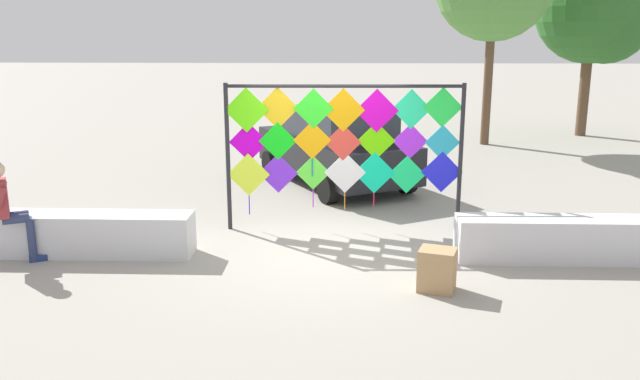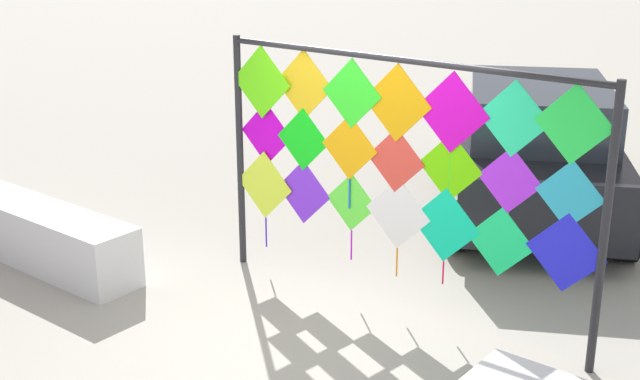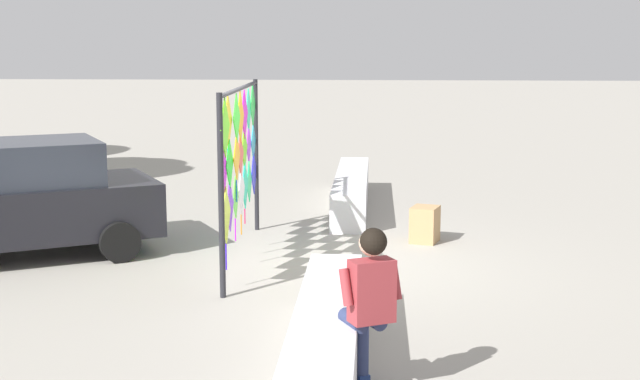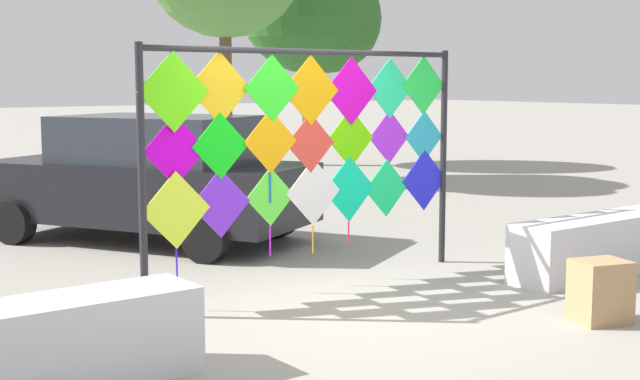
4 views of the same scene
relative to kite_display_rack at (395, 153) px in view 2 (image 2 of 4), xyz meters
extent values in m
plane|color=#9E998E|center=(-0.26, -1.15, -1.50)|extent=(120.00, 120.00, 0.00)
cylinder|color=#232328|center=(-1.84, -0.06, -0.31)|extent=(0.07, 0.07, 2.38)
cylinder|color=#232328|center=(1.89, 0.05, -0.31)|extent=(0.07, 0.07, 2.38)
cylinder|color=#232328|center=(0.03, 0.00, 0.83)|extent=(3.73, 0.17, 0.06)
cube|color=#D7F434|center=(-1.52, -0.06, -0.59)|extent=(0.70, 0.03, 0.70)
cylinder|color=#3616E5|center=(-1.52, -0.05, -1.10)|extent=(0.02, 0.02, 0.32)
cube|color=#7329EC|center=(-1.04, -0.02, -0.57)|extent=(0.64, 0.03, 0.64)
cube|color=#5CF73B|center=(-0.47, 0.00, -0.56)|extent=(0.56, 0.03, 0.56)
cylinder|color=#C116E5|center=(-0.47, 0.01, -0.99)|extent=(0.02, 0.02, 0.30)
cube|color=white|center=(0.04, 0.00, -0.55)|extent=(0.67, 0.03, 0.67)
cylinder|color=orange|center=(0.04, 0.01, -1.03)|extent=(0.02, 0.02, 0.28)
cube|color=#0BDDA0|center=(0.52, 0.02, -0.56)|extent=(0.68, 0.03, 0.68)
cylinder|color=#E51653|center=(0.52, 0.03, -1.01)|extent=(0.02, 0.02, 0.22)
cube|color=#16E576|center=(1.04, 0.04, -0.59)|extent=(0.61, 0.03, 0.61)
cube|color=#1F22F1|center=(1.60, 0.05, -0.54)|extent=(0.67, 0.03, 0.67)
cube|color=#CA04D6|center=(-1.50, -0.03, -0.06)|extent=(0.64, 0.03, 0.64)
cube|color=#0FDF17|center=(-1.04, -0.03, -0.04)|extent=(0.61, 0.03, 0.61)
cylinder|color=#E516DD|center=(-1.04, -0.02, -0.50)|extent=(0.02, 0.02, 0.31)
cube|color=#F5A10C|center=(-0.48, -0.03, -0.02)|extent=(0.61, 0.03, 0.61)
cylinder|color=blue|center=(-0.49, -0.02, -0.47)|extent=(0.02, 0.02, 0.29)
cube|color=#DE3D32|center=(0.00, 0.00, -0.06)|extent=(0.59, 0.03, 0.59)
cylinder|color=#16D7E5|center=(0.00, 0.01, -0.47)|extent=(0.02, 0.02, 0.23)
cube|color=#5EDE06|center=(0.54, 0.03, -0.04)|extent=(0.61, 0.03, 0.61)
cylinder|color=#9116E5|center=(0.54, 0.04, -0.49)|extent=(0.02, 0.02, 0.30)
cube|color=#A427F5|center=(1.08, 0.05, -0.04)|extent=(0.57, 0.03, 0.57)
cylinder|color=#68E516|center=(1.08, 0.06, -0.44)|extent=(0.02, 0.02, 0.23)
cube|color=#26ACD0|center=(1.59, 0.05, -0.06)|extent=(0.57, 0.03, 0.57)
cylinder|color=#E54316|center=(1.59, 0.06, -0.44)|extent=(0.02, 0.02, 0.20)
cube|color=#5DEE11|center=(-1.52, -0.06, 0.46)|extent=(0.71, 0.03, 0.71)
cube|color=yellow|center=(-1.03, -0.02, 0.48)|extent=(0.67, 0.03, 0.67)
cylinder|color=blue|center=(-1.03, -0.01, 0.00)|extent=(0.02, 0.02, 0.30)
cube|color=#2CEA25|center=(-0.46, -0.03, 0.48)|extent=(0.63, 0.03, 0.63)
cylinder|color=#DD16E5|center=(-0.46, -0.02, 0.01)|extent=(0.02, 0.02, 0.31)
cube|color=orange|center=(0.01, -0.01, 0.45)|extent=(0.69, 0.03, 0.69)
cylinder|color=blue|center=(0.00, 0.00, -0.03)|extent=(0.02, 0.02, 0.28)
cube|color=#D009BA|center=(0.53, 0.02, 0.44)|extent=(0.69, 0.03, 0.69)
cylinder|color=#16E52D|center=(0.53, 0.03, -0.09)|extent=(0.02, 0.02, 0.37)
cube|color=#21E495|center=(1.08, 0.04, 0.47)|extent=(0.63, 0.03, 0.63)
cylinder|color=#E5166A|center=(1.08, 0.05, -0.02)|extent=(0.02, 0.02, 0.34)
cube|color=#22E749|center=(1.57, 0.05, 0.50)|extent=(0.64, 0.03, 0.64)
cube|color=black|center=(-0.17, 3.29, -0.85)|extent=(3.56, 4.48, 0.74)
cube|color=#282D38|center=(-0.10, 3.16, -0.19)|extent=(2.49, 2.78, 0.59)
cylinder|color=black|center=(-1.63, 4.09, -1.22)|extent=(0.46, 0.59, 0.55)
cylinder|color=black|center=(-0.07, 4.95, -1.22)|extent=(0.46, 0.59, 0.55)
cylinder|color=black|center=(-0.26, 1.63, -1.22)|extent=(0.46, 0.59, 0.55)
cylinder|color=black|center=(1.29, 2.49, -1.22)|extent=(0.46, 0.59, 0.55)
camera|label=1|loc=(0.00, -10.19, 1.65)|focal=36.30mm
camera|label=2|loc=(3.98, -6.05, 2.06)|focal=47.92mm
camera|label=3|loc=(-11.49, -1.81, 1.42)|focal=48.65mm
camera|label=4|loc=(-5.15, -7.01, 0.56)|focal=49.69mm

